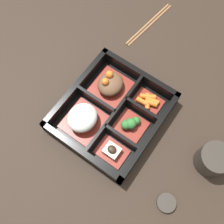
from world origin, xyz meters
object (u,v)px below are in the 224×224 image
Objects in this scene: chopsticks at (149,24)px; sauce_dish at (166,203)px; bowl_rice at (83,118)px; tea_cup at (213,159)px.

sauce_dish is (-0.43, -0.32, 0.00)m from chopsticks.
tea_cup reaches higher than bowl_rice.
tea_cup is 0.37× the size of chopsticks.
chopsticks is (0.38, 0.03, -0.03)m from bowl_rice.
sauce_dish is at bearing -99.47° from bowl_rice.
bowl_rice is 0.29m from sauce_dish.
sauce_dish reaches higher than chopsticks.
bowl_rice is 0.49× the size of chopsticks.
bowl_rice reaches higher than sauce_dish.
tea_cup is 0.45m from chopsticks.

